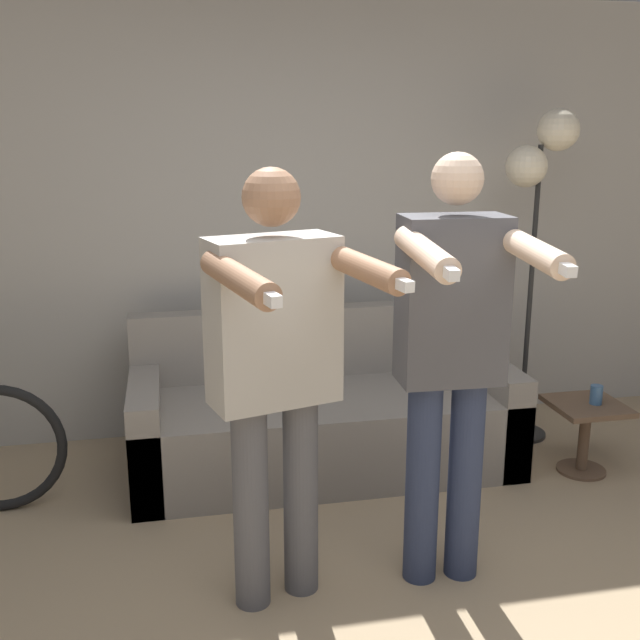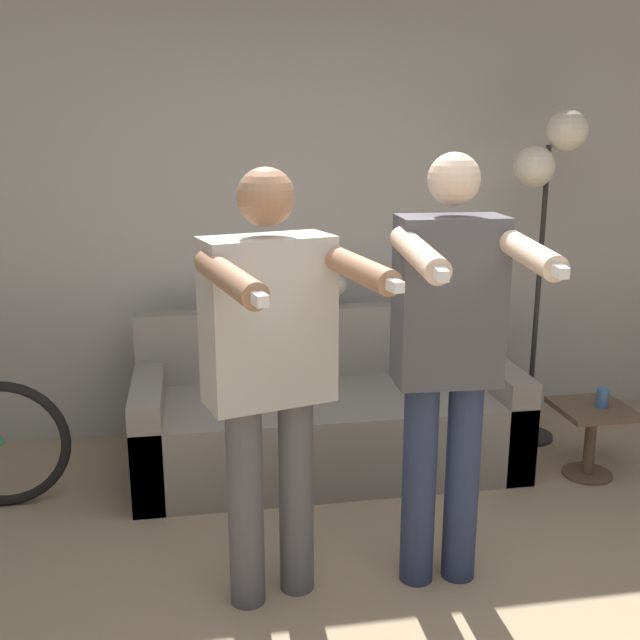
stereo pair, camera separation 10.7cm
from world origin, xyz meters
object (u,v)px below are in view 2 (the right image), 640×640
(person_left, at_px, (271,362))
(floor_lamp, at_px, (548,176))
(person_right, at_px, (448,350))
(couch, at_px, (327,418))
(side_table, at_px, (591,427))
(cup, at_px, (602,398))
(cat, at_px, (320,293))

(person_left, relative_size, floor_lamp, 0.88)
(person_right, bearing_deg, couch, 105.06)
(person_left, xyz_separation_m, side_table, (1.82, 0.79, -0.72))
(floor_lamp, relative_size, cup, 18.83)
(person_right, bearing_deg, floor_lamp, 54.83)
(person_left, xyz_separation_m, cup, (1.85, 0.78, -0.55))
(person_left, relative_size, cat, 4.29)
(cup, bearing_deg, person_left, -157.24)
(couch, distance_m, person_right, 1.42)
(cat, relative_size, floor_lamp, 0.21)
(person_left, height_order, cup, person_left)
(cat, relative_size, side_table, 1.00)
(cat, relative_size, cup, 3.87)
(person_left, relative_size, person_right, 0.97)
(person_left, height_order, floor_lamp, floor_lamp)
(person_left, xyz_separation_m, person_right, (0.69, -0.00, 0.01))
(couch, xyz_separation_m, cup, (1.42, -0.40, 0.18))
(person_right, height_order, floor_lamp, floor_lamp)
(couch, bearing_deg, person_left, -110.01)
(floor_lamp, height_order, cup, floor_lamp)
(couch, height_order, side_table, couch)
(person_right, bearing_deg, side_table, 37.82)
(person_left, bearing_deg, person_right, -15.42)
(cup, bearing_deg, cat, 152.99)
(person_left, xyz_separation_m, floor_lamp, (1.73, 1.34, 0.58))
(floor_lamp, distance_m, side_table, 1.41)
(person_right, relative_size, side_table, 4.40)
(cat, bearing_deg, cup, -27.01)
(person_right, relative_size, floor_lamp, 0.90)
(person_right, height_order, cat, person_right)
(floor_lamp, xyz_separation_m, side_table, (0.09, -0.54, -1.30))
(cat, xyz_separation_m, side_table, (1.37, -0.70, -0.64))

